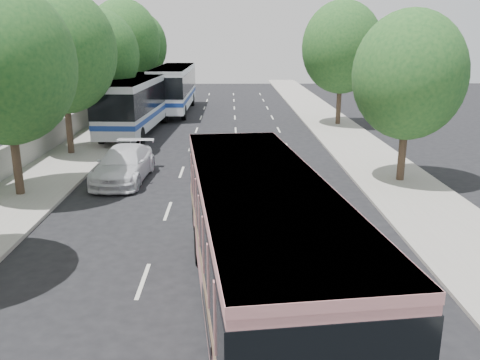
{
  "coord_description": "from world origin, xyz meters",
  "views": [
    {
      "loc": [
        0.61,
        -15.16,
        6.72
      ],
      "look_at": [
        0.96,
        2.84,
        1.6
      ],
      "focal_mm": 38.0,
      "sensor_mm": 36.0,
      "label": 1
    }
  ],
  "objects_px": {
    "pink_taxi": "(238,160)",
    "tour_coach_rear": "(174,85)",
    "white_pickup": "(124,164)",
    "pink_bus": "(260,233)",
    "tour_coach_front": "(137,100)"
  },
  "relations": [
    {
      "from": "tour_coach_front",
      "to": "tour_coach_rear",
      "type": "bearing_deg",
      "value": 84.52
    },
    {
      "from": "tour_coach_rear",
      "to": "white_pickup",
      "type": "bearing_deg",
      "value": -89.74
    },
    {
      "from": "white_pickup",
      "to": "tour_coach_rear",
      "type": "bearing_deg",
      "value": 93.01
    },
    {
      "from": "tour_coach_front",
      "to": "tour_coach_rear",
      "type": "distance_m",
      "value": 10.39
    },
    {
      "from": "pink_taxi",
      "to": "tour_coach_rear",
      "type": "distance_m",
      "value": 23.19
    },
    {
      "from": "pink_taxi",
      "to": "tour_coach_rear",
      "type": "xyz_separation_m",
      "value": [
        -5.5,
        22.47,
        1.62
      ]
    },
    {
      "from": "pink_taxi",
      "to": "white_pickup",
      "type": "xyz_separation_m",
      "value": [
        -5.5,
        -0.56,
        -0.03
      ]
    },
    {
      "from": "pink_bus",
      "to": "tour_coach_front",
      "type": "relative_size",
      "value": 0.88
    },
    {
      "from": "pink_taxi",
      "to": "tour_coach_rear",
      "type": "height_order",
      "value": "tour_coach_rear"
    },
    {
      "from": "pink_taxi",
      "to": "white_pickup",
      "type": "relative_size",
      "value": 0.88
    },
    {
      "from": "white_pickup",
      "to": "tour_coach_front",
      "type": "height_order",
      "value": "tour_coach_front"
    },
    {
      "from": "tour_coach_front",
      "to": "tour_coach_rear",
      "type": "height_order",
      "value": "tour_coach_rear"
    },
    {
      "from": "tour_coach_rear",
      "to": "pink_bus",
      "type": "bearing_deg",
      "value": -80.47
    },
    {
      "from": "white_pickup",
      "to": "tour_coach_rear",
      "type": "xyz_separation_m",
      "value": [
        -0.0,
        23.03,
        1.65
      ]
    },
    {
      "from": "pink_bus",
      "to": "white_pickup",
      "type": "bearing_deg",
      "value": 108.35
    }
  ]
}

